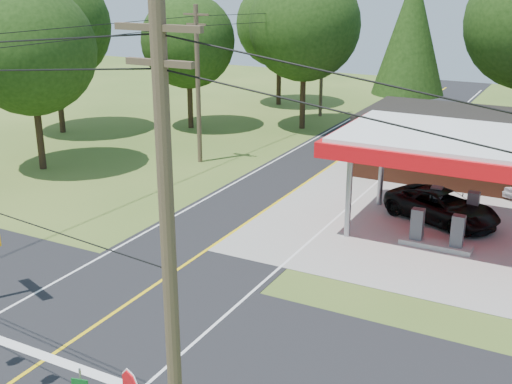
% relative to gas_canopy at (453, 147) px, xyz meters
% --- Properties ---
extents(ground, '(120.00, 120.00, 0.00)m').
position_rel_gas_canopy_xyz_m(ground, '(-9.00, -13.00, -4.27)').
color(ground, '#3E5D20').
rests_on(ground, ground).
extents(main_highway, '(8.00, 120.00, 0.02)m').
position_rel_gas_canopy_xyz_m(main_highway, '(-9.00, -13.00, -4.26)').
color(main_highway, black).
rests_on(main_highway, ground).
extents(cross_road, '(70.00, 7.00, 0.02)m').
position_rel_gas_canopy_xyz_m(cross_road, '(-9.00, -13.00, -4.25)').
color(cross_road, black).
rests_on(cross_road, ground).
extents(lane_center_yellow, '(0.15, 110.00, 0.00)m').
position_rel_gas_canopy_xyz_m(lane_center_yellow, '(-9.00, -13.00, -4.24)').
color(lane_center_yellow, yellow).
rests_on(lane_center_yellow, main_highway).
extents(gas_canopy, '(10.60, 7.40, 4.88)m').
position_rel_gas_canopy_xyz_m(gas_canopy, '(0.00, 0.00, 0.00)').
color(gas_canopy, gray).
rests_on(gas_canopy, ground).
extents(convenience_store, '(16.40, 7.55, 3.80)m').
position_rel_gas_canopy_xyz_m(convenience_store, '(1.00, 9.98, -2.35)').
color(convenience_store, '#552918').
rests_on(convenience_store, ground).
extents(utility_pole_near_right, '(1.80, 0.30, 11.50)m').
position_rel_gas_canopy_xyz_m(utility_pole_near_right, '(-1.50, -20.00, 1.69)').
color(utility_pole_near_right, '#473828').
rests_on(utility_pole_near_right, ground).
extents(utility_pole_far_left, '(1.80, 0.30, 10.00)m').
position_rel_gas_canopy_xyz_m(utility_pole_far_left, '(-17.00, 5.00, 0.93)').
color(utility_pole_far_left, '#473828').
rests_on(utility_pole_far_left, ground).
extents(utility_pole_north, '(0.30, 0.30, 9.50)m').
position_rel_gas_canopy_xyz_m(utility_pole_north, '(-15.50, 22.00, 0.48)').
color(utility_pole_north, '#473828').
rests_on(utility_pole_north, ground).
extents(treeline_backdrop, '(70.27, 51.59, 13.30)m').
position_rel_gas_canopy_xyz_m(treeline_backdrop, '(-8.18, 11.01, 3.22)').
color(treeline_backdrop, '#332316').
rests_on(treeline_backdrop, ground).
extents(suv_car, '(7.49, 7.49, 1.60)m').
position_rel_gas_canopy_xyz_m(suv_car, '(-0.50, 1.50, -3.47)').
color(suv_car, black).
rests_on(suv_car, ground).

